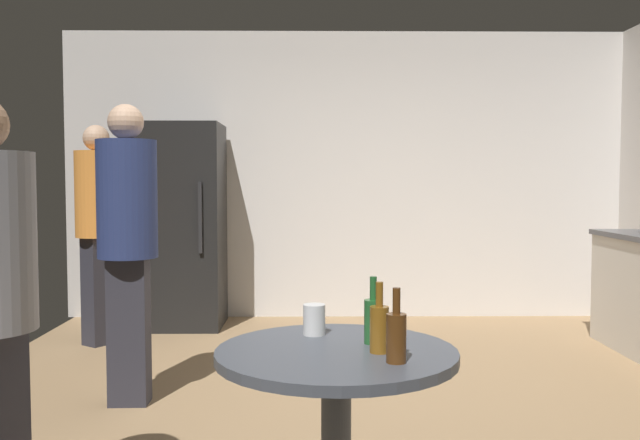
{
  "coord_description": "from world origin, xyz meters",
  "views": [
    {
      "loc": [
        -0.33,
        -3.76,
        1.28
      ],
      "look_at": [
        -0.28,
        0.62,
        1.04
      ],
      "focal_mm": 37.69,
      "sensor_mm": 36.0,
      "label": 1
    }
  ],
  "objects_px": {
    "beer_bottle_brown": "(396,335)",
    "plastic_cup_white": "(314,320)",
    "refrigerator": "(183,226)",
    "beer_bottle_amber": "(379,327)",
    "person_in_orange_shirt": "(98,216)",
    "person_in_navy_shirt": "(127,230)",
    "beer_bottle_green": "(373,319)",
    "foreground_table": "(336,381)"
  },
  "relations": [
    {
      "from": "foreground_table",
      "to": "person_in_orange_shirt",
      "type": "relative_size",
      "value": 0.46
    },
    {
      "from": "beer_bottle_green",
      "to": "person_in_orange_shirt",
      "type": "distance_m",
      "value": 3.58
    },
    {
      "from": "foreground_table",
      "to": "person_in_orange_shirt",
      "type": "bearing_deg",
      "value": 119.59
    },
    {
      "from": "beer_bottle_amber",
      "to": "plastic_cup_white",
      "type": "xyz_separation_m",
      "value": [
        -0.21,
        0.26,
        -0.03
      ]
    },
    {
      "from": "beer_bottle_amber",
      "to": "person_in_navy_shirt",
      "type": "relative_size",
      "value": 0.13
    },
    {
      "from": "beer_bottle_green",
      "to": "person_in_orange_shirt",
      "type": "height_order",
      "value": "person_in_orange_shirt"
    },
    {
      "from": "beer_bottle_brown",
      "to": "person_in_orange_shirt",
      "type": "relative_size",
      "value": 0.13
    },
    {
      "from": "person_in_orange_shirt",
      "to": "beer_bottle_brown",
      "type": "bearing_deg",
      "value": -23.42
    },
    {
      "from": "beer_bottle_green",
      "to": "plastic_cup_white",
      "type": "xyz_separation_m",
      "value": [
        -0.2,
        0.13,
        -0.03
      ]
    },
    {
      "from": "beer_bottle_green",
      "to": "beer_bottle_amber",
      "type": "bearing_deg",
      "value": -86.09
    },
    {
      "from": "person_in_orange_shirt",
      "to": "person_in_navy_shirt",
      "type": "xyz_separation_m",
      "value": [
        0.63,
        -1.44,
        -0.0
      ]
    },
    {
      "from": "foreground_table",
      "to": "plastic_cup_white",
      "type": "relative_size",
      "value": 7.27
    },
    {
      "from": "beer_bottle_amber",
      "to": "beer_bottle_green",
      "type": "xyz_separation_m",
      "value": [
        -0.01,
        0.12,
        0.0
      ]
    },
    {
      "from": "plastic_cup_white",
      "to": "person_in_navy_shirt",
      "type": "distance_m",
      "value": 1.82
    },
    {
      "from": "refrigerator",
      "to": "person_in_navy_shirt",
      "type": "height_order",
      "value": "refrigerator"
    },
    {
      "from": "beer_bottle_brown",
      "to": "plastic_cup_white",
      "type": "distance_m",
      "value": 0.45
    },
    {
      "from": "beer_bottle_amber",
      "to": "refrigerator",
      "type": "bearing_deg",
      "value": 109.59
    },
    {
      "from": "person_in_orange_shirt",
      "to": "person_in_navy_shirt",
      "type": "relative_size",
      "value": 1.0
    },
    {
      "from": "beer_bottle_amber",
      "to": "person_in_navy_shirt",
      "type": "xyz_separation_m",
      "value": [
        -1.28,
        1.71,
        0.2
      ]
    },
    {
      "from": "refrigerator",
      "to": "beer_bottle_amber",
      "type": "bearing_deg",
      "value": -70.41
    },
    {
      "from": "foreground_table",
      "to": "person_in_orange_shirt",
      "type": "distance_m",
      "value": 3.6
    },
    {
      "from": "refrigerator",
      "to": "beer_bottle_brown",
      "type": "xyz_separation_m",
      "value": [
        1.4,
        -3.95,
        -0.08
      ]
    },
    {
      "from": "beer_bottle_brown",
      "to": "beer_bottle_green",
      "type": "relative_size",
      "value": 1.0
    },
    {
      "from": "refrigerator",
      "to": "beer_bottle_amber",
      "type": "height_order",
      "value": "refrigerator"
    },
    {
      "from": "beer_bottle_amber",
      "to": "beer_bottle_brown",
      "type": "relative_size",
      "value": 1.0
    },
    {
      "from": "beer_bottle_amber",
      "to": "beer_bottle_brown",
      "type": "height_order",
      "value": "same"
    },
    {
      "from": "beer_bottle_brown",
      "to": "person_in_orange_shirt",
      "type": "xyz_separation_m",
      "value": [
        -1.94,
        3.28,
        0.2
      ]
    },
    {
      "from": "beer_bottle_amber",
      "to": "beer_bottle_green",
      "type": "height_order",
      "value": "same"
    },
    {
      "from": "beer_bottle_green",
      "to": "plastic_cup_white",
      "type": "bearing_deg",
      "value": 146.37
    },
    {
      "from": "beer_bottle_brown",
      "to": "refrigerator",
      "type": "bearing_deg",
      "value": 109.54
    },
    {
      "from": "plastic_cup_white",
      "to": "person_in_orange_shirt",
      "type": "distance_m",
      "value": 3.37
    },
    {
      "from": "beer_bottle_green",
      "to": "plastic_cup_white",
      "type": "relative_size",
      "value": 2.09
    },
    {
      "from": "refrigerator",
      "to": "beer_bottle_brown",
      "type": "relative_size",
      "value": 7.83
    },
    {
      "from": "refrigerator",
      "to": "beer_bottle_green",
      "type": "xyz_separation_m",
      "value": [
        1.35,
        -3.7,
        -0.08
      ]
    },
    {
      "from": "foreground_table",
      "to": "person_in_navy_shirt",
      "type": "relative_size",
      "value": 0.46
    },
    {
      "from": "beer_bottle_amber",
      "to": "beer_bottle_brown",
      "type": "xyz_separation_m",
      "value": [
        0.04,
        -0.12,
        0.0
      ]
    },
    {
      "from": "beer_bottle_brown",
      "to": "person_in_navy_shirt",
      "type": "xyz_separation_m",
      "value": [
        -1.31,
        1.84,
        0.2
      ]
    },
    {
      "from": "refrigerator",
      "to": "beer_bottle_brown",
      "type": "height_order",
      "value": "refrigerator"
    },
    {
      "from": "refrigerator",
      "to": "foreground_table",
      "type": "relative_size",
      "value": 2.25
    },
    {
      "from": "beer_bottle_green",
      "to": "person_in_navy_shirt",
      "type": "relative_size",
      "value": 0.13
    },
    {
      "from": "refrigerator",
      "to": "beer_bottle_brown",
      "type": "bearing_deg",
      "value": -70.46
    },
    {
      "from": "refrigerator",
      "to": "person_in_orange_shirt",
      "type": "distance_m",
      "value": 0.87
    }
  ]
}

